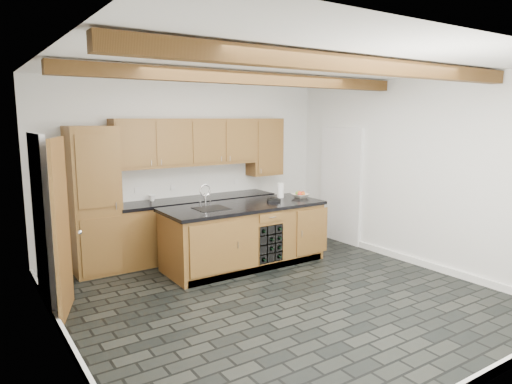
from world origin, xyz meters
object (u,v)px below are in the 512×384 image
at_px(island, 245,235).
at_px(paper_towel, 280,190).
at_px(kitchen_scale, 274,200).
at_px(fruit_bowl, 300,196).

xyz_separation_m(island, paper_towel, (0.81, 0.20, 0.58)).
bearing_deg(kitchen_scale, paper_towel, 57.91).
xyz_separation_m(fruit_bowl, paper_towel, (-0.27, 0.19, 0.08)).
bearing_deg(paper_towel, kitchen_scale, -142.42).
distance_m(island, fruit_bowl, 1.18).
bearing_deg(island, fruit_bowl, 0.59).
height_order(kitchen_scale, fruit_bowl, fruit_bowl).
distance_m(kitchen_scale, fruit_bowl, 0.56).
distance_m(island, paper_towel, 1.01).
bearing_deg(paper_towel, fruit_bowl, -34.92).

